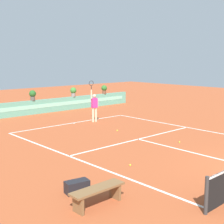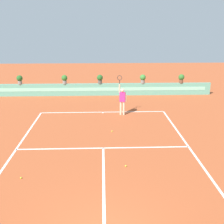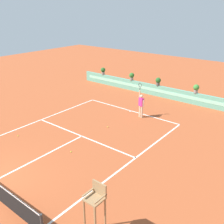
# 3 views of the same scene
# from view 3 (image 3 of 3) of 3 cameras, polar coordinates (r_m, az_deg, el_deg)

# --- Properties ---
(ground_plane) EXTENTS (60.00, 60.00, 0.00)m
(ground_plane) POSITION_cam_3_polar(r_m,az_deg,el_deg) (16.52, -7.61, -5.73)
(ground_plane) COLOR #A84C28
(court_lines) EXTENTS (8.32, 11.94, 0.01)m
(court_lines) POSITION_cam_3_polar(r_m,az_deg,el_deg) (16.96, -5.87, -4.85)
(court_lines) COLOR white
(court_lines) RESTS_ON ground
(back_wall_barrier) EXTENTS (18.00, 0.21, 1.00)m
(back_wall_barrier) POSITION_cam_3_polar(r_m,az_deg,el_deg) (24.08, 10.32, 4.50)
(back_wall_barrier) COLOR #60A88E
(back_wall_barrier) RESTS_ON ground
(umpire_chair) EXTENTS (0.60, 0.60, 2.14)m
(umpire_chair) POSITION_cam_3_polar(r_m,az_deg,el_deg) (9.55, -3.55, -19.50)
(umpire_chair) COLOR #99754C
(umpire_chair) RESTS_ON ground
(tennis_player) EXTENTS (0.61, 0.30, 2.58)m
(tennis_player) POSITION_cam_3_polar(r_m,az_deg,el_deg) (19.13, 6.37, 1.78)
(tennis_player) COLOR beige
(tennis_player) RESTS_ON ground
(tennis_ball_near_baseline) EXTENTS (0.07, 0.07, 0.07)m
(tennis_ball_near_baseline) POSITION_cam_3_polar(r_m,az_deg,el_deg) (17.66, -19.83, -4.89)
(tennis_ball_near_baseline) COLOR #CCE033
(tennis_ball_near_baseline) RESTS_ON ground
(tennis_ball_mid_court) EXTENTS (0.07, 0.07, 0.07)m
(tennis_ball_mid_court) POSITION_cam_3_polar(r_m,az_deg,el_deg) (17.77, -0.93, -3.29)
(tennis_ball_mid_court) COLOR #CCE033
(tennis_ball_mid_court) RESTS_ON ground
(tennis_ball_by_sideline) EXTENTS (0.07, 0.07, 0.07)m
(tennis_ball_by_sideline) POSITION_cam_3_polar(r_m,az_deg,el_deg) (15.09, -8.92, -8.56)
(tennis_ball_by_sideline) COLOR #CCE033
(tennis_ball_by_sideline) RESTS_ON ground
(potted_plant_left) EXTENTS (0.48, 0.48, 0.72)m
(potted_plant_left) POSITION_cam_3_polar(r_m,az_deg,el_deg) (25.36, 4.31, 7.84)
(potted_plant_left) COLOR gray
(potted_plant_left) RESTS_ON back_wall_barrier
(potted_plant_centre) EXTENTS (0.48, 0.48, 0.72)m
(potted_plant_centre) POSITION_cam_3_polar(r_m,az_deg,el_deg) (23.92, 10.03, 6.68)
(potted_plant_centre) COLOR #514C47
(potted_plant_centre) RESTS_ON back_wall_barrier
(potted_plant_far_left) EXTENTS (0.48, 0.48, 0.72)m
(potted_plant_far_left) POSITION_cam_3_polar(r_m,az_deg,el_deg) (27.49, -1.97, 9.02)
(potted_plant_far_left) COLOR gray
(potted_plant_far_left) RESTS_ON back_wall_barrier
(potted_plant_right) EXTENTS (0.48, 0.48, 0.72)m
(potted_plant_right) POSITION_cam_3_polar(r_m,az_deg,el_deg) (22.53, 17.89, 4.97)
(potted_plant_right) COLOR gray
(potted_plant_right) RESTS_ON back_wall_barrier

